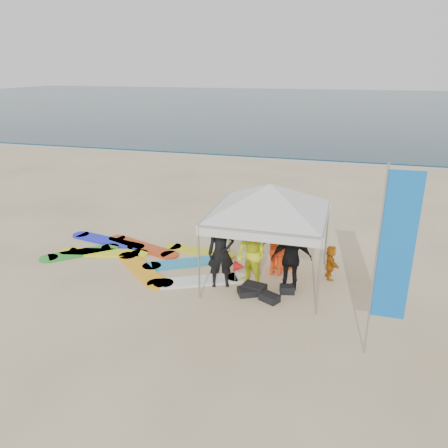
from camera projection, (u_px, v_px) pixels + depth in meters
name	position (u px, v px, depth m)	size (l,w,h in m)	color
ground	(210.00, 310.00, 10.23)	(120.00, 120.00, 0.00)	beige
ocean	(333.00, 104.00, 64.44)	(160.00, 84.00, 0.08)	#0C2633
shoreline_foam	(300.00, 159.00, 26.68)	(160.00, 1.20, 0.01)	silver
person_black_a	(221.00, 252.00, 11.07)	(0.68, 0.45, 1.87)	black
person_yellow	(251.00, 255.00, 11.03)	(0.87, 0.68, 1.79)	#E8F522
person_orange_a	(277.00, 244.00, 11.71)	(1.14, 0.66, 1.77)	red
person_black_b	(291.00, 258.00, 10.89)	(1.01, 0.42, 1.73)	black
person_orange_b	(283.00, 241.00, 12.00)	(0.84, 0.55, 1.72)	#FF5E16
person_seated	(330.00, 262.00, 11.60)	(0.88, 0.28, 0.95)	#C36B11
canopy_tent	(270.00, 184.00, 10.79)	(4.01, 4.01, 3.03)	#A5A5A8
feather_flag	(394.00, 250.00, 7.87)	(0.64, 0.04, 3.84)	#A5A5A8
marker_pennant	(240.00, 267.00, 11.30)	(0.28, 0.28, 0.64)	#A5A5A8
gear_pile	(261.00, 291.00, 10.88)	(1.44, 0.93, 0.22)	black
surfboard_spread	(142.00, 256.00, 13.04)	(5.98, 3.02, 0.07)	#C33E16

